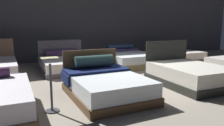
# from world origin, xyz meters

# --- Properties ---
(ground_plane) EXTENTS (18.00, 18.00, 0.02)m
(ground_plane) POSITION_xyz_m (0.00, 0.00, -0.01)
(ground_plane) COLOR gray
(showroom_back_wall) EXTENTS (18.00, 0.06, 3.50)m
(showroom_back_wall) POSITION_xyz_m (0.00, 4.04, 1.75)
(showroom_back_wall) COLOR #47474C
(showroom_back_wall) RESTS_ON ground_plane
(bed_1) EXTENTS (1.49, 1.96, 0.90)m
(bed_1) POSITION_xyz_m (-1.13, -1.03, 0.26)
(bed_1) COLOR brown
(bed_1) RESTS_ON ground_plane
(bed_2) EXTENTS (1.58, 2.05, 1.04)m
(bed_2) POSITION_xyz_m (1.15, -1.14, 0.25)
(bed_2) COLOR black
(bed_2) RESTS_ON ground_plane
(bed_5) EXTENTS (1.68, 1.98, 0.94)m
(bed_5) POSITION_xyz_m (-1.19, 1.89, 0.22)
(bed_5) COLOR #514F59
(bed_5) RESTS_ON ground_plane
(bed_6) EXTENTS (1.77, 2.10, 0.73)m
(bed_6) POSITION_xyz_m (1.12, 1.86, 0.25)
(bed_6) COLOR olive
(bed_6) RESTS_ON ground_plane
(bed_7) EXTENTS (1.57, 2.05, 0.71)m
(bed_7) POSITION_xyz_m (3.45, 1.88, 0.24)
(bed_7) COLOR #555355
(bed_7) RESTS_ON ground_plane
(price_sign) EXTENTS (0.28, 0.24, 0.95)m
(price_sign) POSITION_xyz_m (-2.31, -1.40, 0.36)
(price_sign) COLOR #3F3F44
(price_sign) RESTS_ON ground_plane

